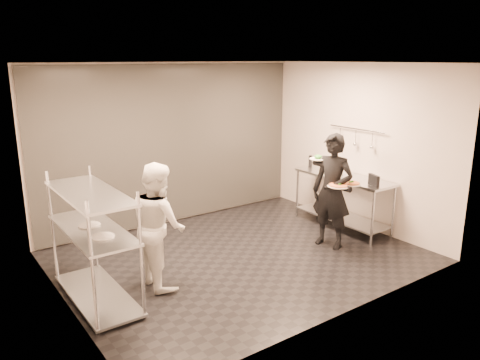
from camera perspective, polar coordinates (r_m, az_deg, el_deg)
room_shell at (r=7.58m, az=-5.21°, el=3.46°), size 5.00×4.00×2.80m
pass_rack at (r=5.86m, az=-17.44°, el=-7.00°), size 0.60×1.60×1.50m
prep_counter at (r=8.23m, az=12.44°, el=-1.48°), size 0.60×1.80×0.92m
utensil_rail at (r=8.21m, az=13.95°, el=5.00°), size 0.07×1.20×0.31m
waiter at (r=7.30m, az=11.18°, el=-1.35°), size 0.58×0.74×1.77m
chef at (r=6.06m, az=-9.89°, el=-5.39°), size 0.66×0.82×1.62m
pizza_plate_near at (r=7.08m, az=11.91°, el=-0.65°), size 0.33×0.33×0.05m
pizza_plate_far at (r=7.27m, az=13.39°, el=-0.40°), size 0.30×0.30×0.05m
salad_plate at (r=7.33m, az=9.50°, el=2.71°), size 0.26×0.26×0.07m
pos_monitor at (r=7.60m, az=16.00°, el=-0.04°), size 0.13×0.25×0.18m
bottle_green at (r=8.12m, az=12.23°, el=1.41°), size 0.07×0.07×0.26m
bottle_clear at (r=8.41m, az=10.45°, el=1.72°), size 0.06×0.06×0.19m
bottle_dark at (r=8.65m, az=8.57°, el=2.26°), size 0.06×0.06×0.22m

